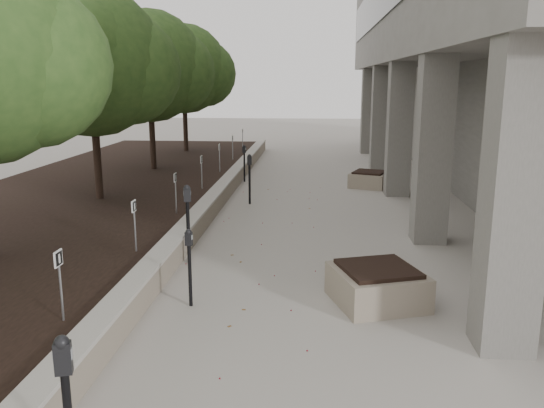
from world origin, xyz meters
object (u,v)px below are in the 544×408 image
(crabapple_tree_4, at_px, (150,90))
(crabapple_tree_5, at_px, (184,88))
(parking_meter_4, at_px, (250,179))
(crabapple_tree_3, at_px, (93,94))
(planter_back, at_px, (369,179))
(parking_meter_3, at_px, (188,224))
(parking_meter_5, at_px, (244,163))
(parking_meter_2, at_px, (190,268))
(planter_front, at_px, (377,285))

(crabapple_tree_4, height_order, crabapple_tree_5, same)
(crabapple_tree_5, relative_size, parking_meter_4, 3.80)
(crabapple_tree_3, distance_m, crabapple_tree_4, 5.00)
(planter_back, bearing_deg, crabapple_tree_4, 174.04)
(parking_meter_3, relative_size, planter_back, 1.36)
(crabapple_tree_4, bearing_deg, parking_meter_5, -2.45)
(parking_meter_2, xyz_separation_m, planter_front, (2.93, 0.35, -0.32))
(crabapple_tree_5, xyz_separation_m, parking_meter_2, (3.79, -15.97, -2.49))
(crabapple_tree_3, xyz_separation_m, planter_front, (6.72, -5.62, -2.82))
(parking_meter_2, bearing_deg, crabapple_tree_3, 130.27)
(parking_meter_4, xyz_separation_m, planter_front, (2.87, -6.99, -0.41))
(crabapple_tree_3, bearing_deg, parking_meter_4, 19.54)
(crabapple_tree_5, xyz_separation_m, parking_meter_4, (3.85, -8.63, -2.40))
(parking_meter_4, relative_size, planter_front, 1.10)
(crabapple_tree_4, distance_m, crabapple_tree_5, 5.00)
(parking_meter_2, distance_m, planter_front, 2.97)
(parking_meter_2, xyz_separation_m, parking_meter_5, (-0.54, 10.83, 0.01))
(crabapple_tree_5, bearing_deg, crabapple_tree_3, -90.00)
(crabapple_tree_4, xyz_separation_m, parking_meter_2, (3.79, -10.97, -2.49))
(crabapple_tree_4, bearing_deg, planter_back, -5.96)
(crabapple_tree_5, height_order, parking_meter_4, crabapple_tree_5)
(parking_meter_4, relative_size, parking_meter_5, 1.12)
(parking_meter_3, distance_m, planter_back, 9.16)
(parking_meter_5, bearing_deg, crabapple_tree_3, -102.80)
(planter_front, xyz_separation_m, planter_back, (0.77, 9.84, -0.04))
(crabapple_tree_4, xyz_separation_m, planter_front, (6.72, -10.62, -2.82))
(planter_back, bearing_deg, parking_meter_2, -109.93)
(crabapple_tree_5, bearing_deg, parking_meter_4, -65.96)
(planter_front, bearing_deg, parking_meter_5, 108.31)
(parking_meter_2, xyz_separation_m, planter_back, (3.70, 10.19, -0.36))
(crabapple_tree_3, distance_m, parking_meter_3, 5.62)
(parking_meter_2, height_order, parking_meter_3, parking_meter_3)
(parking_meter_4, distance_m, planter_back, 4.64)
(crabapple_tree_3, bearing_deg, crabapple_tree_4, 90.00)
(crabapple_tree_4, height_order, parking_meter_3, crabapple_tree_4)
(crabapple_tree_5, height_order, planter_front, crabapple_tree_5)
(crabapple_tree_3, xyz_separation_m, crabapple_tree_4, (0.00, 5.00, 0.00))
(planter_back, bearing_deg, parking_meter_3, -117.28)
(crabapple_tree_3, xyz_separation_m, planter_back, (7.48, 4.22, -2.85))
(planter_front, bearing_deg, parking_meter_4, 112.31)
(parking_meter_4, bearing_deg, parking_meter_5, 87.83)
(crabapple_tree_3, relative_size, crabapple_tree_5, 1.00)
(planter_front, relative_size, planter_back, 1.15)
(crabapple_tree_3, relative_size, planter_front, 4.18)
(parking_meter_2, relative_size, parking_meter_3, 0.81)
(crabapple_tree_3, height_order, planter_back, crabapple_tree_3)
(parking_meter_5, bearing_deg, crabapple_tree_5, 143.28)
(parking_meter_3, height_order, parking_meter_5, parking_meter_3)
(crabapple_tree_3, xyz_separation_m, crabapple_tree_5, (0.00, 10.00, 0.00))
(crabapple_tree_3, height_order, planter_front, crabapple_tree_3)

